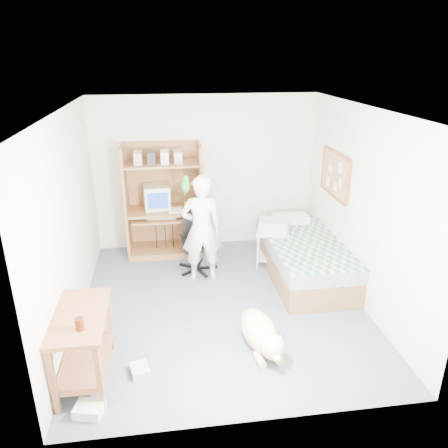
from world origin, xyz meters
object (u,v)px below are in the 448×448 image
(dog, at_px, (261,333))
(printer_cart, at_px, (273,243))
(office_chair, at_px, (197,249))
(side_desk, at_px, (82,337))
(person, at_px, (201,229))
(bed, at_px, (304,258))
(computer_hutch, at_px, (164,205))

(dog, relative_size, printer_cart, 1.98)
(office_chair, bearing_deg, printer_cart, -4.87)
(side_desk, xyz_separation_m, person, (1.36, 1.94, 0.29))
(person, bearing_deg, printer_cart, -169.63)
(bed, bearing_deg, computer_hutch, 150.71)
(office_chair, height_order, person, person)
(printer_cart, bearing_deg, person, -149.87)
(computer_hutch, relative_size, printer_cart, 3.11)
(dog, bearing_deg, office_chair, 98.56)
(printer_cart, bearing_deg, bed, -27.59)
(side_desk, xyz_separation_m, office_chair, (1.31, 2.24, -0.16))
(bed, xyz_separation_m, person, (-1.49, 0.12, 0.49))
(office_chair, relative_size, dog, 0.82)
(printer_cart, bearing_deg, side_desk, -121.33)
(dog, bearing_deg, side_desk, -179.42)
(office_chair, relative_size, person, 0.60)
(side_desk, distance_m, printer_cart, 3.30)
(office_chair, distance_m, dog, 2.08)
(dog, distance_m, printer_cart, 2.06)
(bed, relative_size, person, 1.29)
(person, bearing_deg, bed, 172.67)
(computer_hutch, distance_m, printer_cart, 1.83)
(bed, height_order, dog, bed)
(office_chair, bearing_deg, computer_hutch, 120.32)
(printer_cart, bearing_deg, office_chair, -165.10)
(side_desk, bearing_deg, printer_cart, 41.65)
(computer_hutch, distance_m, side_desk, 3.08)
(computer_hutch, bearing_deg, bed, -29.29)
(computer_hutch, distance_m, bed, 2.35)
(dog, xyz_separation_m, printer_cart, (0.61, 1.95, 0.20))
(side_desk, distance_m, dog, 1.90)
(office_chair, xyz_separation_m, dog, (0.55, -2.00, -0.15))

